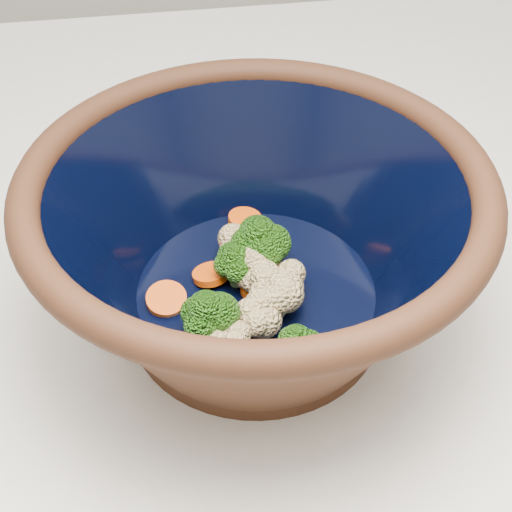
{
  "coord_description": "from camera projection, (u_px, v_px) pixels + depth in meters",
  "views": [
    {
      "loc": [
        -0.04,
        -0.43,
        1.35
      ],
      "look_at": [
        0.03,
        -0.02,
        0.97
      ],
      "focal_mm": 50.0,
      "sensor_mm": 36.0,
      "label": 1
    }
  ],
  "objects": [
    {
      "name": "mixing_bowl",
      "position": [
        256.0,
        242.0,
        0.54
      ],
      "size": [
        0.43,
        0.43,
        0.15
      ],
      "rotation": [
        0.0,
        0.0,
        0.37
      ],
      "color": "black",
      "rests_on": "counter"
    },
    {
      "name": "vegetable_pile",
      "position": [
        252.0,
        282.0,
        0.56
      ],
      "size": [
        0.12,
        0.2,
        0.06
      ],
      "color": "#608442",
      "rests_on": "mixing_bowl"
    }
  ]
}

